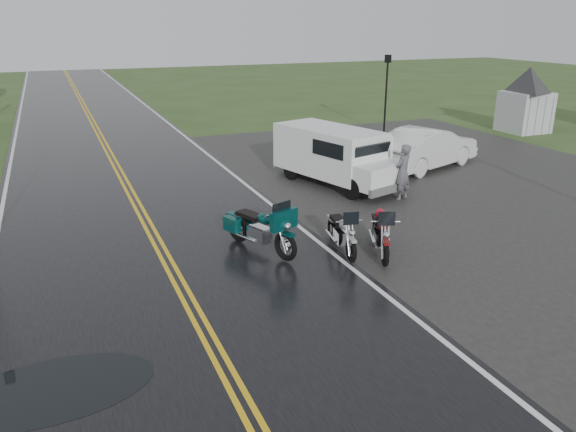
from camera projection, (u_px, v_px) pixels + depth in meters
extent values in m
plane|color=#2D471E|center=(195.00, 315.00, 10.87)|extent=(120.00, 120.00, 0.00)
cube|color=black|center=(125.00, 183.00, 19.56)|extent=(8.00, 100.00, 0.04)
cube|color=black|center=(474.00, 186.00, 19.25)|extent=(14.00, 24.00, 0.03)
imported|color=#4E4F54|center=(403.00, 173.00, 17.51)|extent=(0.75, 0.64, 1.75)
imported|color=silver|center=(427.00, 148.00, 21.33)|extent=(4.99, 3.14, 1.55)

